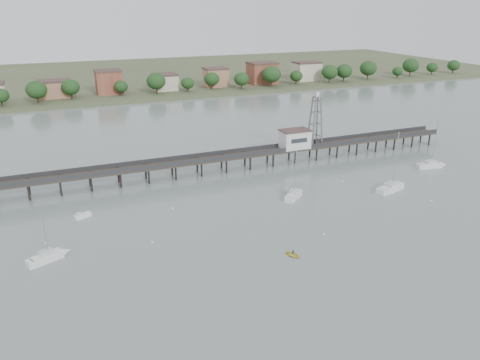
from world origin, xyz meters
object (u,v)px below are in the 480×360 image
object	(u,v)px
pier	(212,159)
lattice_tower	(316,121)
sailboat_c	(296,194)
sailboat_d	(395,187)
sailboat_e	(435,165)
yellow_dinghy	(293,256)
sailboat_a	(53,255)
white_tender	(82,216)

from	to	relation	value
pier	lattice_tower	world-z (taller)	lattice_tower
lattice_tower	sailboat_c	size ratio (longest dim) A/B	1.26
sailboat_d	sailboat_e	bearing A→B (deg)	6.65
lattice_tower	yellow_dinghy	world-z (taller)	lattice_tower
sailboat_a	yellow_dinghy	world-z (taller)	sailboat_a
sailboat_a	white_tender	world-z (taller)	sailboat_a
lattice_tower	sailboat_a	size ratio (longest dim) A/B	1.28
lattice_tower	pier	bearing A→B (deg)	-180.00
sailboat_c	sailboat_d	bearing A→B (deg)	-51.96
sailboat_a	sailboat_d	xyz separation A→B (m)	(78.65, 3.64, -0.02)
pier	yellow_dinghy	world-z (taller)	pier
pier	lattice_tower	xyz separation A→B (m)	(31.50, 0.00, 7.31)
sailboat_e	sailboat_a	bearing A→B (deg)	-164.07
sailboat_c	sailboat_a	size ratio (longest dim) A/B	1.02
sailboat_c	white_tender	world-z (taller)	sailboat_c
pier	sailboat_c	distance (m)	26.73
white_tender	yellow_dinghy	distance (m)	45.95
pier	sailboat_d	bearing A→B (deg)	-37.24
sailboat_a	sailboat_d	distance (m)	78.74
lattice_tower	sailboat_d	world-z (taller)	lattice_tower
pier	white_tender	world-z (taller)	pier
sailboat_a	white_tender	size ratio (longest dim) A/B	3.20
pier	sailboat_e	world-z (taller)	sailboat_e
pier	sailboat_a	world-z (taller)	sailboat_a
white_tender	sailboat_d	bearing A→B (deg)	-31.24
lattice_tower	sailboat_e	size ratio (longest dim) A/B	1.15
sailboat_a	sailboat_d	bearing A→B (deg)	-21.25
sailboat_e	sailboat_d	distance (m)	22.81
pier	sailboat_c	xyz separation A→B (m)	(12.72, -23.30, -3.15)
yellow_dinghy	lattice_tower	bearing A→B (deg)	31.37
lattice_tower	sailboat_c	xyz separation A→B (m)	(-18.78, -23.30, -10.45)
sailboat_e	sailboat_d	size ratio (longest dim) A/B	0.87
sailboat_e	white_tender	distance (m)	93.34
white_tender	yellow_dinghy	bearing A→B (deg)	-64.53
pier	sailboat_a	size ratio (longest dim) A/B	12.42
sailboat_d	white_tender	world-z (taller)	sailboat_d
sailboat_e	white_tender	world-z (taller)	sailboat_e
pier	yellow_dinghy	bearing A→B (deg)	-91.33
pier	sailboat_e	xyz separation A→B (m)	(58.48, -19.59, -3.15)
sailboat_d	white_tender	bearing A→B (deg)	154.12
sailboat_e	yellow_dinghy	xyz separation A→B (m)	(-59.59, -27.98, -0.64)
yellow_dinghy	sailboat_d	bearing A→B (deg)	2.11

